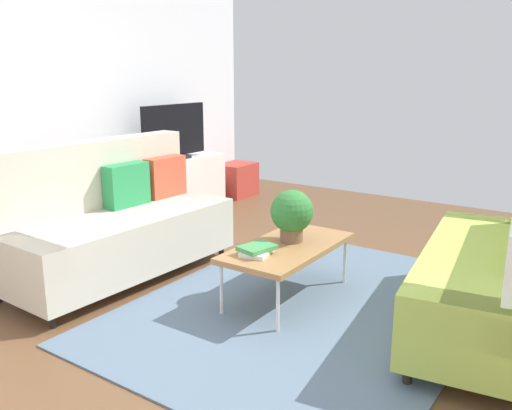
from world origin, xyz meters
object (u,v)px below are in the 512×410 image
Objects in this scene: tv at (174,133)px; storage_trunk at (236,180)px; couch_beige at (115,223)px; coffee_table at (288,248)px; vase_0 at (134,158)px; potted_plant at (292,213)px; table_book_0 at (257,252)px; couch_green at (506,270)px; vase_1 at (146,155)px; bottle_0 at (164,153)px; tv_console at (175,185)px.

tv is 1.92× the size of storage_trunk.
couch_beige is at bearing -162.61° from storage_trunk.
vase_0 reaches higher than coffee_table.
couch_beige is 3.05m from storage_trunk.
potted_plant reaches higher than table_book_0.
couch_green is 1.47m from potted_plant.
coffee_table is at bearing -120.59° from tv.
vase_1 is (1.32, 2.41, 0.30)m from table_book_0.
couch_green is 3.93m from bottle_0.
couch_beige is 1.78m from vase_1.
couch_green is 11.93× the size of vase_0.
table_book_0 is (-0.59, 1.49, -0.01)m from couch_green.
vase_0 is at bearing 74.43° from couch_green.
bottle_0 reaches higher than table_book_0.
vase_1 is at bearing 172.92° from tv_console.
tv_console is 7.07× the size of bottle_0.
tv is 5.98× the size of vase_0.
table_book_0 is at bearing 172.69° from potted_plant.
couch_beige is 8.03× the size of table_book_0.
vase_1 is (1.02, 2.48, 0.34)m from coffee_table.
couch_beige is 11.53× the size of vase_0.
storage_trunk is (2.91, 0.91, -0.23)m from couch_beige.
tv is 0.63m from vase_0.
coffee_table is 2.64m from vase_0.
couch_beige is at bearing -150.78° from tv_console.
bottle_0 is at bearing -25.37° from vase_1.
bottle_0 reaches higher than storage_trunk.
tv_console is at bearing 10.63° from bottle_0.
vase_1 is at bearing -141.03° from couch_beige.
tv reaches higher than table_book_0.
vase_0 is (-0.58, 0.05, 0.40)m from tv_console.
storage_trunk reaches higher than coffee_table.
tv_console is 2.69× the size of storage_trunk.
bottle_0 is (1.51, 2.32, 0.30)m from table_book_0.
couch_beige reaches higher than potted_plant.
tv is at bearing -90.00° from tv_console.
tv_console is at bearing 59.62° from coffee_table.
coffee_table is 0.26m from potted_plant.
couch_green reaches higher than vase_1.
couch_beige is 1.64m from vase_0.
tv_console is 0.58m from vase_1.
storage_trunk is 3.38m from potted_plant.
vase_0 is 0.86× the size of vase_1.
vase_0 is at bearing 166.22° from bottle_0.
potted_plant is at bearing 110.54° from couch_beige.
potted_plant reaches higher than tv_console.
vase_0 is 0.38m from bottle_0.
couch_beige is 0.97× the size of couch_green.
storage_trunk is at bearing 38.70° from table_book_0.
table_book_0 is at bearing -126.32° from tv.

